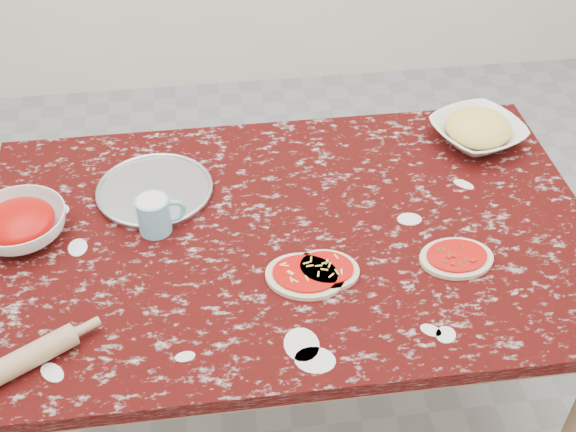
{
  "coord_description": "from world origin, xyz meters",
  "views": [
    {
      "loc": [
        -0.19,
        -1.39,
        2.04
      ],
      "look_at": [
        0.0,
        0.0,
        0.8
      ],
      "focal_mm": 45.82,
      "sensor_mm": 36.0,
      "label": 1
    }
  ],
  "objects_px": {
    "sauce_bowl": "(20,225)",
    "flour_mug": "(155,214)",
    "rolling_pin": "(18,363)",
    "cheese_bowl": "(477,133)",
    "worktable": "(288,253)",
    "pizza_tray": "(155,191)"
  },
  "relations": [
    {
      "from": "pizza_tray",
      "to": "cheese_bowl",
      "type": "xyz_separation_m",
      "value": [
        0.95,
        0.12,
        0.03
      ]
    },
    {
      "from": "sauce_bowl",
      "to": "cheese_bowl",
      "type": "height_order",
      "value": "sauce_bowl"
    },
    {
      "from": "cheese_bowl",
      "to": "rolling_pin",
      "type": "xyz_separation_m",
      "value": [
        -1.24,
        -0.68,
        -0.01
      ]
    },
    {
      "from": "worktable",
      "to": "flour_mug",
      "type": "relative_size",
      "value": 12.59
    },
    {
      "from": "pizza_tray",
      "to": "sauce_bowl",
      "type": "distance_m",
      "value": 0.36
    },
    {
      "from": "worktable",
      "to": "sauce_bowl",
      "type": "distance_m",
      "value": 0.69
    },
    {
      "from": "worktable",
      "to": "cheese_bowl",
      "type": "height_order",
      "value": "cheese_bowl"
    },
    {
      "from": "flour_mug",
      "to": "pizza_tray",
      "type": "bearing_deg",
      "value": 92.54
    },
    {
      "from": "sauce_bowl",
      "to": "flour_mug",
      "type": "xyz_separation_m",
      "value": [
        0.34,
        -0.02,
        0.01
      ]
    },
    {
      "from": "worktable",
      "to": "flour_mug",
      "type": "xyz_separation_m",
      "value": [
        -0.34,
        0.05,
        0.13
      ]
    },
    {
      "from": "sauce_bowl",
      "to": "rolling_pin",
      "type": "bearing_deg",
      "value": -83.32
    },
    {
      "from": "pizza_tray",
      "to": "flour_mug",
      "type": "xyz_separation_m",
      "value": [
        0.01,
        -0.15,
        0.05
      ]
    },
    {
      "from": "flour_mug",
      "to": "sauce_bowl",
      "type": "bearing_deg",
      "value": 176.81
    },
    {
      "from": "pizza_tray",
      "to": "sauce_bowl",
      "type": "relative_size",
      "value": 1.31
    },
    {
      "from": "sauce_bowl",
      "to": "cheese_bowl",
      "type": "relative_size",
      "value": 0.94
    },
    {
      "from": "flour_mug",
      "to": "rolling_pin",
      "type": "xyz_separation_m",
      "value": [
        -0.29,
        -0.41,
        -0.03
      ]
    },
    {
      "from": "pizza_tray",
      "to": "cheese_bowl",
      "type": "distance_m",
      "value": 0.96
    },
    {
      "from": "flour_mug",
      "to": "rolling_pin",
      "type": "distance_m",
      "value": 0.51
    },
    {
      "from": "rolling_pin",
      "to": "worktable",
      "type": "bearing_deg",
      "value": 30.2
    },
    {
      "from": "rolling_pin",
      "to": "cheese_bowl",
      "type": "bearing_deg",
      "value": 28.88
    },
    {
      "from": "sauce_bowl",
      "to": "cheese_bowl",
      "type": "distance_m",
      "value": 1.31
    },
    {
      "from": "pizza_tray",
      "to": "rolling_pin",
      "type": "distance_m",
      "value": 0.63
    }
  ]
}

